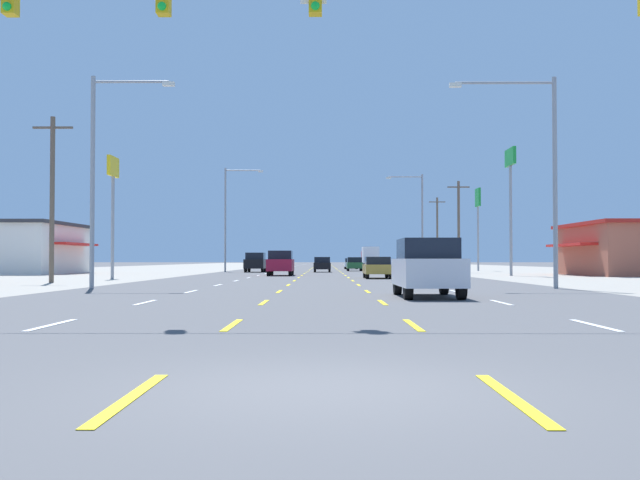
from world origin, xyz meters
TOP-DOWN VIEW (x-y plane):
  - ground_plane at (0.00, 66.00)m, footprint 572.00×572.00m
  - lot_apron_left at (-24.75, 66.00)m, footprint 28.00×440.00m
  - lot_apron_right at (24.75, 66.00)m, footprint 28.00×440.00m
  - lane_markings at (0.00, 104.50)m, footprint 10.64×227.60m
  - signal_span_wire at (-0.22, 9.47)m, footprint 24.94×0.53m
  - suv_inner_right_nearest at (3.53, 17.79)m, footprint 1.98×4.90m
  - sedan_inner_right_near at (3.66, 42.88)m, footprint 1.80×4.50m
  - suv_far_right_mid at (6.99, 48.43)m, footprint 1.98×4.90m
  - suv_inner_left_midfar at (-3.43, 51.52)m, footprint 1.98×4.90m
  - suv_far_left_far at (-6.94, 67.88)m, footprint 1.98×4.90m
  - hatchback_center_turn_farther at (-0.16, 67.89)m, footprint 1.72×3.90m
  - hatchback_inner_right_farthest at (3.45, 75.52)m, footprint 1.72×3.90m
  - hatchback_far_right_distant_a at (7.02, 80.82)m, footprint 1.72×3.90m
  - sedan_inner_right_distant_b at (3.70, 92.81)m, footprint 1.80×4.50m
  - box_truck_far_right_distant_c at (7.13, 106.62)m, footprint 2.40×7.20m
  - pole_sign_left_row_1 at (-14.30, 42.56)m, footprint 0.24×2.16m
  - pole_sign_right_row_1 at (14.74, 50.81)m, footprint 0.24×2.69m
  - pole_sign_right_row_2 at (17.56, 76.68)m, footprint 0.24×2.09m
  - streetlight_left_row_0 at (-9.79, 24.99)m, footprint 3.68×0.26m
  - streetlight_right_row_0 at (9.62, 24.99)m, footprint 4.70×0.26m
  - streetlight_left_row_1 at (-9.79, 68.61)m, footprint 3.98×0.26m
  - streetlight_right_row_1 at (9.79, 68.61)m, footprint 3.82×0.26m
  - utility_pole_left_row_0 at (-14.89, 33.00)m, footprint 2.20×0.26m
  - utility_pole_right_row_1 at (13.40, 65.95)m, footprint 2.20×0.26m
  - utility_pole_right_row_2 at (15.23, 91.70)m, footprint 2.20×0.26m

SIDE VIEW (x-z plane):
  - ground_plane at x=0.00m, z-range 0.00..0.00m
  - lot_apron_left at x=-24.75m, z-range 0.00..0.01m
  - lot_apron_right at x=24.75m, z-range 0.00..0.01m
  - lane_markings at x=0.00m, z-range 0.00..0.01m
  - sedan_inner_right_near at x=3.66m, z-range 0.03..1.49m
  - sedan_inner_right_distant_b at x=3.70m, z-range 0.03..1.49m
  - hatchback_center_turn_farther at x=-0.16m, z-range 0.01..1.55m
  - hatchback_inner_right_farthest at x=3.45m, z-range 0.01..1.55m
  - hatchback_far_right_distant_a at x=7.02m, z-range 0.01..1.55m
  - suv_inner_right_nearest at x=3.53m, z-range 0.04..2.02m
  - suv_far_right_mid at x=6.99m, z-range 0.04..2.02m
  - suv_inner_left_midfar at x=-3.43m, z-range 0.04..2.02m
  - suv_far_left_far at x=-6.94m, z-range 0.04..2.02m
  - box_truck_far_right_distant_c at x=7.13m, z-range 0.22..3.45m
  - utility_pole_right_row_1 at x=13.40m, z-range 0.19..9.28m
  - utility_pole_left_row_0 at x=-14.89m, z-range 0.19..9.32m
  - utility_pole_right_row_2 at x=15.23m, z-range 0.20..9.81m
  - signal_span_wire at x=-0.22m, z-range 0.75..9.94m
  - streetlight_left_row_0 at x=-9.79m, z-range 0.71..10.08m
  - streetlight_right_row_0 at x=9.62m, z-range 0.83..10.13m
  - streetlight_right_row_1 at x=9.79m, z-range 0.74..10.80m
  - streetlight_left_row_1 at x=-9.79m, z-range 0.77..11.50m
  - pole_sign_left_row_1 at x=-14.30m, z-range 2.12..10.38m
  - pole_sign_right_row_2 at x=17.56m, z-range 2.47..11.86m
  - pole_sign_right_row_1 at x=14.74m, z-range 2.71..12.76m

